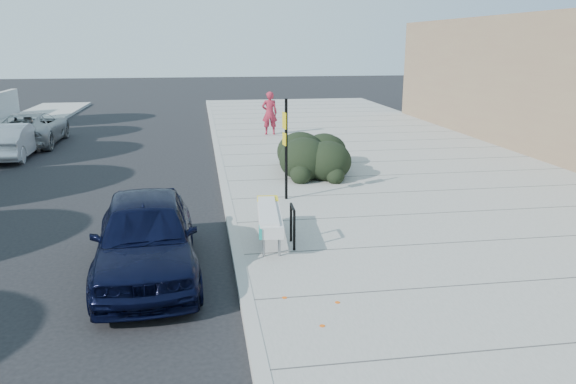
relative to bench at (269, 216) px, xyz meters
name	(u,v)px	position (x,y,z in m)	size (l,w,h in m)	color
ground	(238,262)	(-0.70, -0.68, -0.69)	(120.00, 120.00, 0.00)	black
sidewalk_near	(417,185)	(4.90, 4.32, -0.61)	(11.20, 50.00, 0.15)	gray
curb_near	(225,192)	(-0.70, 4.32, -0.60)	(0.22, 50.00, 0.17)	#9E9E99
bench	(269,216)	(0.00, 0.00, 0.00)	(0.65, 2.26, 0.68)	gray
bike_rack	(293,222)	(0.43, -0.34, -0.04)	(0.07, 0.57, 0.83)	black
sign_post	(286,143)	(0.82, 3.13, 0.94)	(0.11, 0.30, 2.61)	black
hedge	(317,150)	(2.33, 6.32, 0.14)	(1.80, 3.59, 1.35)	black
sedan_navy	(146,236)	(-2.37, -1.02, 0.07)	(1.78, 4.43, 1.51)	black
wagon_silver	(12,141)	(-8.13, 10.74, -0.04)	(1.36, 3.90, 1.29)	silver
suv_silver	(32,128)	(-8.20, 13.63, -0.01)	(2.25, 4.88, 1.36)	#999B9E
pedestrian	(270,113)	(1.74, 13.73, 0.41)	(0.69, 0.45, 1.89)	maroon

